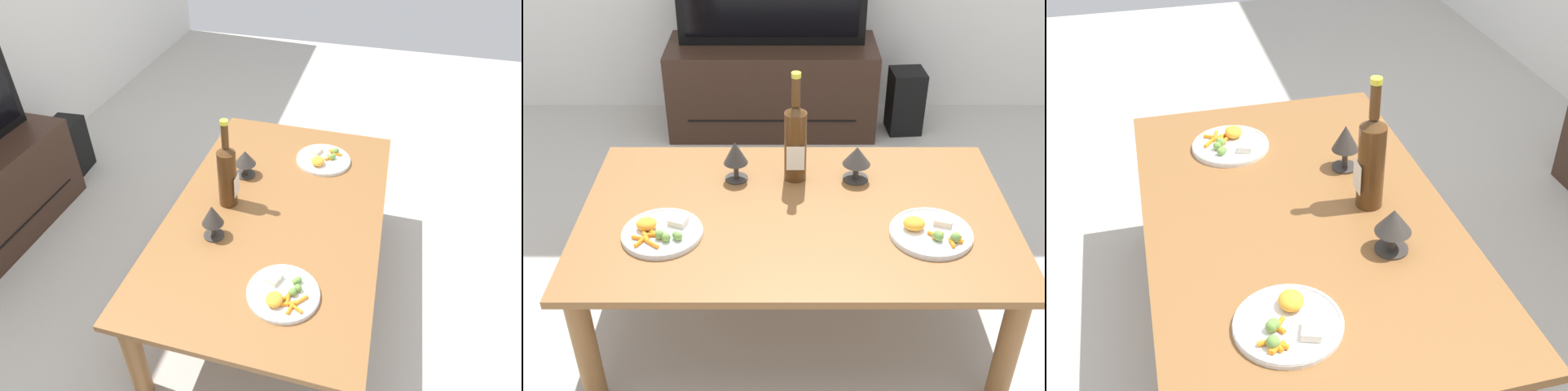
# 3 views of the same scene
# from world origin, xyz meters

# --- Properties ---
(ground_plane) EXTENTS (6.40, 6.40, 0.00)m
(ground_plane) POSITION_xyz_m (0.00, 0.00, 0.00)
(ground_plane) COLOR #B7B2A8
(dining_table) EXTENTS (1.37, 0.83, 0.47)m
(dining_table) POSITION_xyz_m (0.00, 0.00, 0.40)
(dining_table) COLOR brown
(dining_table) RESTS_ON ground_plane
(tv_stand) EXTENTS (1.07, 0.43, 0.47)m
(tv_stand) POSITION_xyz_m (-0.10, 1.48, 0.23)
(tv_stand) COLOR #382319
(tv_stand) RESTS_ON ground_plane
(floor_speaker) EXTENTS (0.19, 0.19, 0.34)m
(floor_speaker) POSITION_xyz_m (0.60, 1.44, 0.17)
(floor_speaker) COLOR black
(floor_speaker) RESTS_ON ground_plane
(wine_bottle) EXTENTS (0.08, 0.08, 0.39)m
(wine_bottle) POSITION_xyz_m (0.00, 0.20, 0.62)
(wine_bottle) COLOR #4C2D14
(wine_bottle) RESTS_ON dining_table
(goblet_left) EXTENTS (0.08, 0.08, 0.14)m
(goblet_left) POSITION_xyz_m (-0.20, 0.19, 0.57)
(goblet_left) COLOR #38332D
(goblet_left) RESTS_ON dining_table
(goblet_right) EXTENTS (0.09, 0.09, 0.13)m
(goblet_right) POSITION_xyz_m (0.21, 0.19, 0.55)
(goblet_right) COLOR #38332D
(goblet_right) RESTS_ON dining_table
(dinner_plate_left) EXTENTS (0.24, 0.24, 0.05)m
(dinner_plate_left) POSITION_xyz_m (-0.41, -0.12, 0.48)
(dinner_plate_left) COLOR white
(dinner_plate_left) RESTS_ON dining_table
(dinner_plate_right) EXTENTS (0.25, 0.25, 0.05)m
(dinner_plate_right) POSITION_xyz_m (0.40, -0.12, 0.48)
(dinner_plate_right) COLOR white
(dinner_plate_right) RESTS_ON dining_table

